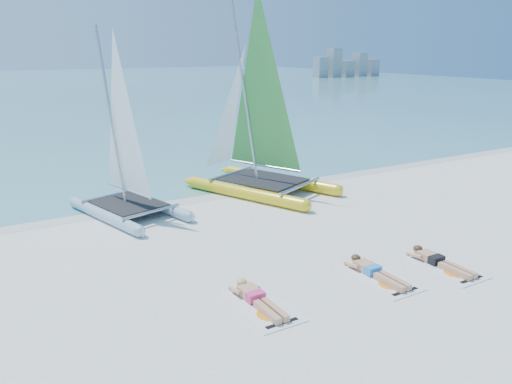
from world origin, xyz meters
TOP-DOWN VIEW (x-y plane):
  - ground at (0.00, 0.00)m, footprint 140.00×140.00m
  - sea at (0.00, 63.00)m, footprint 140.00×115.00m
  - wet_sand_strip at (0.00, 5.50)m, footprint 140.00×1.40m
  - distant_skyline at (53.71, 62.00)m, footprint 14.00×2.00m
  - catamaran_blue at (-3.12, 4.85)m, footprint 3.07×4.65m
  - catamaran_yellow at (1.57, 5.34)m, footprint 4.50×5.98m
  - towel_a at (-2.53, -2.26)m, footprint 1.00×1.85m
  - sunbather_a at (-2.53, -2.07)m, footprint 0.37×1.73m
  - towel_b at (0.41, -2.51)m, footprint 1.00×1.85m
  - sunbather_b at (0.41, -2.32)m, footprint 0.37×1.73m
  - towel_c at (2.12, -2.85)m, footprint 1.00×1.85m
  - sunbather_c at (2.12, -2.65)m, footprint 0.37×1.73m

SIDE VIEW (x-z plane):
  - ground at x=0.00m, z-range 0.00..0.00m
  - wet_sand_strip at x=0.00m, z-range 0.00..0.01m
  - sea at x=0.00m, z-range 0.00..0.01m
  - towel_a at x=-2.53m, z-range 0.00..0.02m
  - towel_b at x=0.41m, z-range 0.00..0.02m
  - towel_c at x=2.12m, z-range 0.00..0.02m
  - sunbather_a at x=-2.53m, z-range -0.01..0.25m
  - sunbather_b at x=0.41m, z-range -0.01..0.25m
  - sunbather_c at x=2.12m, z-range -0.01..0.25m
  - catamaran_blue at x=-3.12m, z-range -1.17..4.65m
  - distant_skyline at x=53.71m, z-range -0.56..4.44m
  - catamaran_yellow at x=1.57m, z-range -1.36..6.00m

